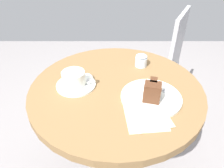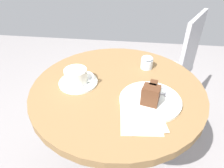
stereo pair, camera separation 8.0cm
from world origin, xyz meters
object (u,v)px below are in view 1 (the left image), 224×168
Objects in this scene: napkin at (148,117)px; sugar_pot at (141,60)px; cake_slice at (152,91)px; coffee_cup at (74,78)px; cake_plate at (151,97)px; cafe_chair at (162,61)px; saucer at (76,85)px; teaspoon at (84,88)px; fork at (160,90)px.

napkin is 2.73× the size of sugar_pot.
cake_slice is 0.27m from sugar_pot.
sugar_pot is at bearing 29.88° from coffee_cup.
coffee_cup is 0.55× the size of cake_plate.
napkin is at bearing -33.29° from coffee_cup.
cafe_chair is (0.22, 0.71, -0.27)m from cake_slice.
saucer is 0.19× the size of cafe_chair.
saucer is at bearing 146.08° from napkin.
teaspoon is at bearing 146.57° from napkin.
saucer is 0.32m from cake_slice.
cake_plate is (0.31, -0.08, 0.00)m from saucer.
fork is at bearing 49.91° from cake_slice.
saucer is 0.34m from napkin.
coffee_cup is at bearing 165.52° from cake_plate.
teaspoon is 0.63× the size of napkin.
cafe_chair reaches higher than cake_slice.
fork is 0.72m from cafe_chair.
cake_plate is 0.25m from sugar_pot.
fork is (0.04, 0.05, -0.03)m from cake_slice.
napkin is (-0.07, -0.14, -0.01)m from fork.
saucer is at bearing -176.56° from fork.
fork reaches higher than teaspoon.
fork is 0.22m from sugar_pot.
cafe_chair is (0.21, 0.69, -0.23)m from cake_plate.
cafe_chair reaches higher than coffee_cup.
sugar_pot is at bearing 29.84° from saucer.
fork is at bearing -7.75° from saucer.
teaspoon is (0.04, -0.03, -0.03)m from coffee_cup.
teaspoon is at bearing -9.65° from cafe_chair.
saucer is 0.05m from teaspoon.
cake_plate is 0.04m from cake_slice.
coffee_cup is 0.35m from sugar_pot.
napkin is at bearing 10.45° from cafe_chair.
napkin is (-0.03, -0.11, -0.00)m from cake_plate.
saucer is at bearing -13.16° from cafe_chair.
sugar_pot is (-0.22, -0.44, 0.25)m from cafe_chair.
sugar_pot is at bearing 87.25° from napkin.
cafe_chair is at bearing 150.37° from teaspoon.
cake_slice is 0.07m from fork.
teaspoon is at bearing 165.84° from cake_slice.
fork is (0.04, 0.04, 0.01)m from cake_plate.
saucer is at bearing 162.45° from cake_slice.
fork is 2.12× the size of sugar_pot.
sugar_pot is (0.02, 0.36, 0.03)m from napkin.
teaspoon is 0.45× the size of cake_plate.
saucer is at bearing -150.16° from sugar_pot.
sugar_pot reaches higher than teaspoon.
fork is at bearing -77.07° from sugar_pot.
fork is at bearing 12.42° from cafe_chair.
teaspoon is 0.27m from cake_plate.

